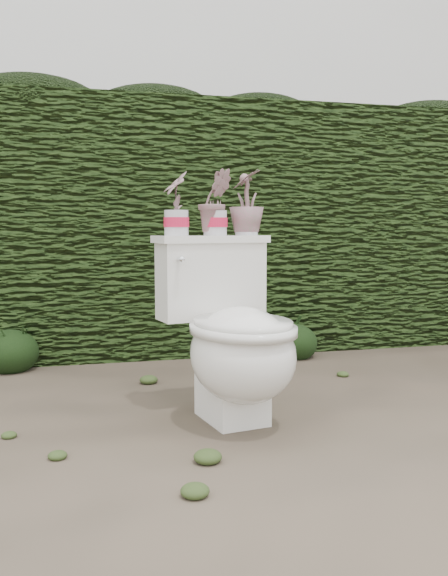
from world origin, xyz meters
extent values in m
plane|color=brown|center=(0.00, 0.00, 0.00)|extent=(60.00, 60.00, 0.00)
cube|color=#294015|center=(0.00, 1.60, 0.80)|extent=(8.00, 1.00, 1.60)
cube|color=silver|center=(0.60, 6.00, 2.00)|extent=(8.00, 3.50, 4.00)
cube|color=silver|center=(0.12, -0.12, 0.10)|extent=(0.27, 0.33, 0.20)
ellipsoid|color=silver|center=(0.13, -0.22, 0.30)|extent=(0.49, 0.58, 0.39)
cube|color=silver|center=(0.08, 0.10, 0.57)|extent=(0.49, 0.25, 0.34)
cube|color=silver|center=(0.08, 0.10, 0.76)|extent=(0.53, 0.28, 0.03)
cylinder|color=silver|center=(-0.09, -0.03, 0.68)|extent=(0.03, 0.06, 0.02)
sphere|color=silver|center=(-0.08, -0.06, 0.68)|extent=(0.03, 0.03, 0.03)
imported|color=#277D36|center=(-0.08, 0.07, 0.91)|extent=(0.11, 0.15, 0.26)
imported|color=#277D36|center=(0.10, 0.10, 0.91)|extent=(0.16, 0.13, 0.28)
imported|color=#277D36|center=(0.25, 0.13, 0.92)|extent=(0.20, 0.20, 0.28)
ellipsoid|color=black|center=(-0.88, 1.06, 0.13)|extent=(0.33, 0.33, 0.26)
ellipsoid|color=black|center=(0.82, 0.99, 0.12)|extent=(0.30, 0.30, 0.24)
camera|label=1|loc=(-0.53, -2.55, 0.81)|focal=38.00mm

